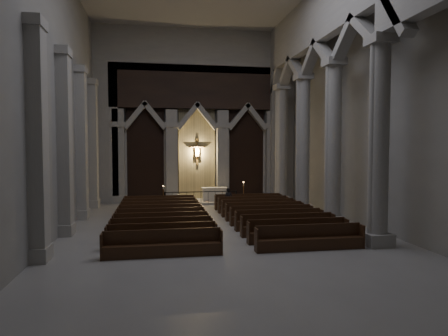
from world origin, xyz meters
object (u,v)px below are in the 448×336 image
altar_rail (201,196)px  pews (217,220)px  candle_stand_left (163,201)px  candle_stand_right (244,198)px  altar (214,194)px  worshipper (228,199)px

altar_rail → pews: 6.99m
altar_rail → candle_stand_left: size_ratio=3.55×
altar_rail → candle_stand_right: bearing=3.2°
altar_rail → pews: size_ratio=0.46×
candle_stand_left → pews: (2.44, -6.91, -0.06)m
candle_stand_left → pews: bearing=-70.5°
altar → candle_stand_left: bearing=-158.7°
altar_rail → candle_stand_left: bearing=-178.3°
altar_rail → candle_stand_right: size_ratio=3.22×
altar → candle_stand_left: size_ratio=1.29×
altar_rail → worshipper: bearing=-59.0°
altar → worshipper: size_ratio=1.27×
altar → pews: 8.35m
altar → candle_stand_left: (-3.51, -1.37, -0.23)m
altar → worshipper: worshipper is taller
altar → candle_stand_right: candle_stand_right is taller
candle_stand_left → candle_stand_right: bearing=2.5°
altar → altar_rail: 1.68m
candle_stand_right → pews: candle_stand_right is taller
worshipper → candle_stand_left: bearing=172.6°
worshipper → altar: bearing=118.2°
candle_stand_left → worshipper: (3.84, -2.25, 0.31)m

